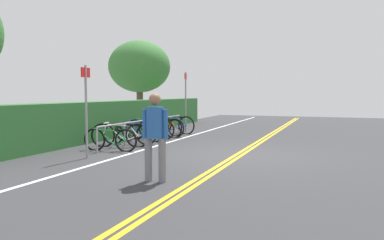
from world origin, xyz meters
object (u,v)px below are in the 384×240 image
bicycle_6 (165,127)px  pedestrian (155,131)px  bike_rack (146,125)px  bicycle_0 (110,140)px  bicycle_3 (139,132)px  sign_post_far (186,96)px  bicycle_7 (175,125)px  bicycle_4 (150,129)px  tree_mid (139,67)px  bicycle_2 (130,134)px  bicycle_5 (161,128)px  sign_post_near (86,103)px  bicycle_1 (120,135)px

bicycle_6 → pedestrian: bearing=-156.7°
bike_rack → bicycle_0: bike_rack is taller
bicycle_3 → sign_post_far: (3.63, -0.24, 1.17)m
bicycle_0 → bicycle_7: bearing=1.5°
bicycle_4 → tree_mid: (6.01, 3.64, 2.66)m
bicycle_2 → bicycle_5: (2.00, -0.16, 0.03)m
bicycle_7 → bicycle_6: bearing=173.2°
bike_rack → sign_post_near: 3.86m
bicycle_3 → pedestrian: bearing=-148.7°
bicycle_2 → bicycle_7: bearing=-1.1°
bicycle_1 → bicycle_2: bearing=4.1°
bicycle_1 → pedestrian: (-3.75, -3.02, 0.57)m
bicycle_4 → bicycle_7: (2.13, -0.06, 0.01)m
bicycle_6 → sign_post_near: 5.59m
bicycle_4 → tree_mid: 7.52m
bicycle_0 → bicycle_3: bearing=6.1°
bicycle_5 → pedestrian: bearing=-155.7°
bicycle_4 → bicycle_5: bicycle_5 is taller
bicycle_2 → bicycle_7: (3.50, -0.07, 0.03)m
bicycle_6 → bike_rack: bearing=-177.5°
bicycle_0 → bicycle_2: bicycle_2 is taller
pedestrian → sign_post_far: 9.20m
bike_rack → bicycle_6: size_ratio=3.65×
bicycle_0 → bicycle_5: 3.47m
bicycle_4 → pedestrian: (-5.79, -3.06, 0.58)m
bicycle_6 → sign_post_near: size_ratio=0.69×
bike_rack → bicycle_7: 2.47m
sign_post_near → bicycle_7: bearing=2.3°
bicycle_1 → sign_post_far: 5.11m
bicycle_6 → pedestrian: (-7.18, -3.09, 0.61)m
bicycle_5 → sign_post_near: sign_post_near is taller
bicycle_0 → sign_post_near: size_ratio=0.70×
bicycle_5 → bike_rack: bearing=173.5°
bicycle_0 → tree_mid: tree_mid is taller
sign_post_near → pedestrian: bearing=-121.8°
bicycle_4 → bicycle_6: 1.39m
tree_mid → bicycle_5: bearing=-144.8°
bicycle_2 → bicycle_3: 0.68m
bicycle_1 → pedestrian: bearing=-141.2°
bicycle_1 → bicycle_4: bicycle_1 is taller
bicycle_7 → sign_post_far: 1.40m
bicycle_2 → tree_mid: size_ratio=0.39×
bicycle_4 → bicycle_7: bicycle_7 is taller
bicycle_3 → bicycle_7: 2.82m
bicycle_2 → bicycle_3: bearing=2.4°
sign_post_far → bicycle_1: bearing=178.1°
bike_rack → tree_mid: size_ratio=1.34×
pedestrian → tree_mid: 13.73m
bike_rack → bicycle_1: size_ratio=3.31×
bicycle_3 → bicycle_4: (0.69, -0.04, 0.03)m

